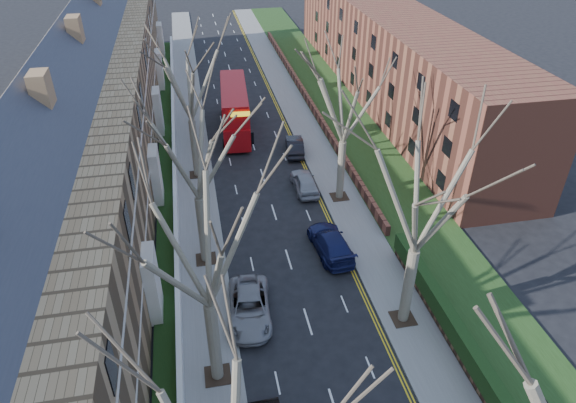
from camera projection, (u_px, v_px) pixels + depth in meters
pavement_left at (190, 125)px, 54.77m from camera, size 3.00×102.00×0.12m
pavement_right at (299, 116)px, 56.72m from camera, size 3.00×102.00×0.12m
terrace_left at (96, 112)px, 43.97m from camera, size 9.70×78.00×13.60m
flats_right at (390, 54)px, 59.17m from camera, size 13.97×54.00×10.00m
wall_hedge_right at (487, 384)px, 26.06m from camera, size 0.70×24.00×1.80m
front_wall_left at (174, 156)px, 47.63m from camera, size 0.30×78.00×1.00m
grass_verge_right at (339, 112)px, 57.41m from camera, size 6.00×102.00×0.06m
tree_left_mid at (202, 236)px, 22.54m from camera, size 10.50×10.50×14.71m
tree_left_far at (193, 142)px, 30.92m from camera, size 10.15×10.15×14.22m
tree_left_dist at (186, 72)px, 40.59m from camera, size 10.50×10.50×14.71m
tree_right_mid at (426, 186)px, 26.03m from camera, size 10.50×10.50×14.71m
tree_right_far at (346, 92)px, 37.69m from camera, size 10.15×10.15×14.22m
double_decker_bus at (235, 110)px, 52.32m from camera, size 3.42×11.36×4.68m
car_left_far at (250, 307)px, 31.11m from camera, size 3.05×5.71×1.53m
car_right_near at (331, 243)px, 36.38m from camera, size 2.64×5.66×1.60m
car_right_mid at (305, 182)px, 43.40m from camera, size 1.85×4.58×1.56m
car_right_far at (295, 146)px, 49.11m from camera, size 2.15×4.67×1.48m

